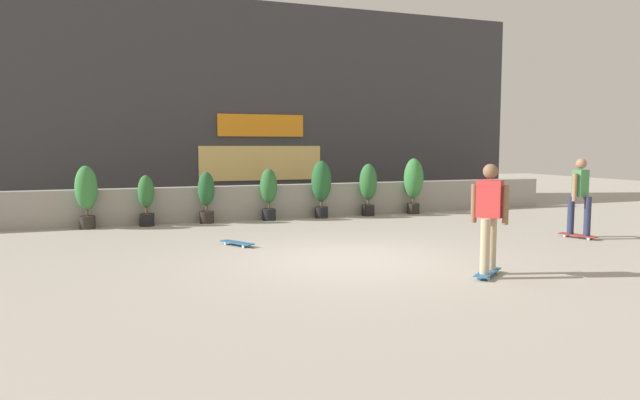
{
  "coord_description": "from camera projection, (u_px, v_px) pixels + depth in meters",
  "views": [
    {
      "loc": [
        -3.93,
        -9.05,
        1.97
      ],
      "look_at": [
        0.0,
        1.5,
        0.9
      ],
      "focal_mm": 32.39,
      "sensor_mm": 36.0,
      "label": 1
    }
  ],
  "objects": [
    {
      "name": "potted_plant_4",
      "position": [
        321.0,
        185.0,
        15.62
      ],
      "size": [
        0.54,
        0.54,
        1.55
      ],
      "color": "black",
      "rests_on": "ground"
    },
    {
      "name": "planter_wall",
      "position": [
        262.0,
        202.0,
        15.55
      ],
      "size": [
        18.0,
        0.4,
        0.9
      ],
      "primitive_type": "cube",
      "color": "gray",
      "rests_on": "ground"
    },
    {
      "name": "potted_plant_5",
      "position": [
        368.0,
        186.0,
        16.11
      ],
      "size": [
        0.49,
        0.49,
        1.46
      ],
      "color": "black",
      "rests_on": "ground"
    },
    {
      "name": "potted_plant_2",
      "position": [
        206.0,
        195.0,
        14.56
      ],
      "size": [
        0.42,
        0.42,
        1.3
      ],
      "color": "#2D2823",
      "rests_on": "ground"
    },
    {
      "name": "potted_plant_3",
      "position": [
        269.0,
        191.0,
        15.12
      ],
      "size": [
        0.45,
        0.45,
        1.36
      ],
      "color": "black",
      "rests_on": "ground"
    },
    {
      "name": "ground_plane",
      "position": [
        350.0,
        259.0,
        9.99
      ],
      "size": [
        48.0,
        48.0,
        0.0
      ],
      "primitive_type": "plane",
      "color": "#A8A093"
    },
    {
      "name": "potted_plant_0",
      "position": [
        86.0,
        192.0,
        13.57
      ],
      "size": [
        0.51,
        0.51,
        1.49
      ],
      "color": "#2D2823",
      "rests_on": "ground"
    },
    {
      "name": "skateboard_near_camera",
      "position": [
        237.0,
        243.0,
        11.32
      ],
      "size": [
        0.58,
        0.79,
        0.08
      ],
      "color": "#266699",
      "rests_on": "ground"
    },
    {
      "name": "building_backdrop",
      "position": [
        230.0,
        106.0,
        19.01
      ],
      "size": [
        20.0,
        2.08,
        6.5
      ],
      "color": "#38383D",
      "rests_on": "ground"
    },
    {
      "name": "skater_mid_plaza",
      "position": [
        580.0,
        194.0,
        12.17
      ],
      "size": [
        0.54,
        0.82,
        1.7
      ],
      "color": "maroon",
      "rests_on": "ground"
    },
    {
      "name": "skater_far_left",
      "position": [
        489.0,
        214.0,
        8.6
      ],
      "size": [
        0.75,
        0.65,
        1.7
      ],
      "color": "#266699",
      "rests_on": "ground"
    },
    {
      "name": "potted_plant_6",
      "position": [
        414.0,
        181.0,
        16.6
      ],
      "size": [
        0.56,
        0.56,
        1.59
      ],
      "color": "#2D2823",
      "rests_on": "ground"
    },
    {
      "name": "potted_plant_1",
      "position": [
        146.0,
        198.0,
        14.06
      ],
      "size": [
        0.39,
        0.39,
        1.25
      ],
      "color": "black",
      "rests_on": "ground"
    }
  ]
}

